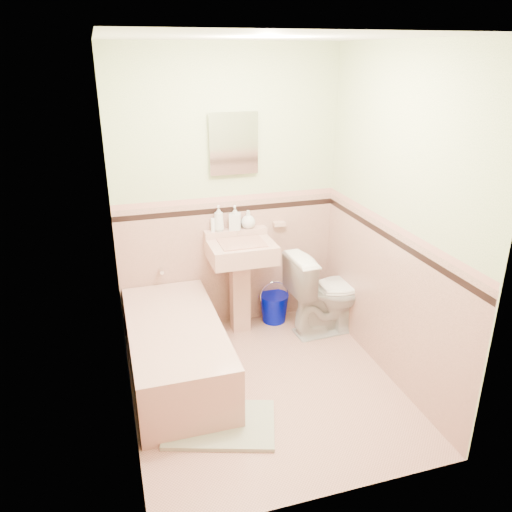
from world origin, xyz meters
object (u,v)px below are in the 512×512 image
object	(u,v)px
medicine_cabinet	(233,143)
shoe	(224,423)
sink	(242,289)
toilet	(329,292)
bathtub	(176,353)
soap_bottle_left	(219,218)
soap_bottle_right	(248,219)
bucket	(274,308)
soap_bottle_mid	(235,218)

from	to	relation	value
medicine_cabinet	shoe	xyz separation A→B (m)	(-0.47, -1.44, -1.64)
sink	toilet	size ratio (longest dim) A/B	1.13
bathtub	soap_bottle_left	size ratio (longest dim) A/B	6.54
soap_bottle_right	bucket	distance (m)	0.93
toilet	medicine_cabinet	bearing A→B (deg)	58.58
toilet	soap_bottle_left	bearing A→B (deg)	64.17
soap_bottle_mid	shoe	world-z (taller)	soap_bottle_mid
soap_bottle_right	toilet	bearing A→B (deg)	-30.05
bathtub	bucket	size ratio (longest dim) A/B	5.48
sink	soap_bottle_mid	distance (m)	0.64
soap_bottle_mid	bucket	distance (m)	0.99
medicine_cabinet	soap_bottle_mid	size ratio (longest dim) A/B	2.18
soap_bottle_right	shoe	size ratio (longest dim) A/B	1.20
soap_bottle_mid	bathtub	bearing A→B (deg)	-133.60
toilet	shoe	world-z (taller)	toilet
bathtub	medicine_cabinet	bearing A→B (deg)	47.42
bathtub	toilet	distance (m)	1.50
soap_bottle_right	toilet	distance (m)	0.99
toilet	shoe	xyz separation A→B (m)	(-1.24, -1.03, -0.34)
bathtub	toilet	xyz separation A→B (m)	(1.45, 0.33, 0.17)
soap_bottle_left	toilet	world-z (taller)	soap_bottle_left
soap_bottle_left	soap_bottle_mid	size ratio (longest dim) A/B	1.06
sink	soap_bottle_right	distance (m)	0.62
toilet	shoe	size ratio (longest dim) A/B	5.78
toilet	sink	bearing A→B (deg)	72.03
soap_bottle_mid	soap_bottle_right	size ratio (longest dim) A/B	1.34
bathtub	sink	xyz separation A→B (m)	(0.68, 0.53, 0.22)
medicine_cabinet	toilet	world-z (taller)	medicine_cabinet
bathtub	soap_bottle_right	distance (m)	1.34
medicine_cabinet	soap_bottle_mid	distance (m)	0.64
toilet	soap_bottle_mid	bearing A→B (deg)	60.46
soap_bottle_mid	shoe	xyz separation A→B (m)	(-0.47, -1.41, -1.00)
soap_bottle_mid	medicine_cabinet	bearing A→B (deg)	82.85
toilet	bucket	bearing A→B (deg)	49.73
bucket	toilet	bearing A→B (deg)	-36.75
sink	soap_bottle_right	size ratio (longest dim) A/B	5.46
medicine_cabinet	bucket	world-z (taller)	medicine_cabinet
soap_bottle_mid	toilet	size ratio (longest dim) A/B	0.28
sink	medicine_cabinet	size ratio (longest dim) A/B	1.88
sink	bucket	world-z (taller)	sink
medicine_cabinet	toilet	distance (m)	1.57
bathtub	soap_bottle_left	xyz separation A→B (m)	(0.53, 0.71, 0.84)
soap_bottle_mid	soap_bottle_right	xyz separation A→B (m)	(0.12, 0.00, -0.03)
soap_bottle_left	soap_bottle_mid	distance (m)	0.15
soap_bottle_left	shoe	xyz separation A→B (m)	(-0.32, -1.41, -1.01)
bathtub	soap_bottle_right	world-z (taller)	soap_bottle_right
soap_bottle_left	bucket	distance (m)	1.06
bathtub	soap_bottle_mid	world-z (taller)	soap_bottle_mid
bathtub	shoe	bearing A→B (deg)	-73.32
soap_bottle_left	soap_bottle_right	xyz separation A→B (m)	(0.27, 0.00, -0.03)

